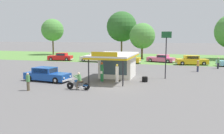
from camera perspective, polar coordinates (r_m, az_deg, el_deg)
ground_plane at (r=21.99m, az=0.60°, el=-4.83°), size 300.00×300.00×0.00m
grass_verge_strip at (r=51.25m, az=9.45°, el=2.27°), size 120.00×24.00×0.01m
service_station_kiosk at (r=26.30m, az=1.21°, el=0.94°), size 4.41×7.18×3.30m
gas_pump_nearside at (r=23.75m, az=-2.55°, el=-1.50°), size 0.44×0.44×2.12m
gas_pump_offside at (r=23.30m, az=1.27°, el=-1.85°), size 0.44×0.44×1.98m
motorcycle_with_rider at (r=20.67m, az=-8.43°, el=-3.87°), size 2.24×0.70×1.58m
featured_classic_sedan at (r=25.42m, az=-16.06°, el=-1.86°), size 5.27×2.35×1.47m
parked_car_back_row_centre_left at (r=41.02m, az=3.51°, el=2.03°), size 5.31×2.16×1.59m
parked_car_second_row_spare at (r=40.52m, az=19.38°, el=1.54°), size 5.54×2.80×1.58m
parked_car_back_row_centre at (r=46.39m, az=-12.78°, el=2.47°), size 5.06×2.55×1.49m
parked_car_back_row_centre_right at (r=42.97m, az=-4.59°, el=2.26°), size 5.37×2.27×1.56m
parked_car_back_row_left at (r=43.30m, az=12.23°, el=2.07°), size 5.45×3.25×1.41m
bystander_standing_back_lot at (r=37.03m, az=25.11°, el=1.02°), size 0.34×0.34×1.74m
bystander_chatting_near_pumps at (r=32.80m, az=20.75°, el=0.30°), size 0.34×0.34×1.56m
bystander_strolling_foreground at (r=21.40m, az=-20.34°, el=-3.39°), size 0.34×0.34×1.59m
tree_oak_right at (r=48.79m, az=7.50°, el=7.65°), size 5.42×5.42×7.56m
tree_oak_distant_spare at (r=54.85m, az=2.44°, el=10.10°), size 7.15×7.15×10.64m
tree_oak_far_left at (r=61.59m, az=-14.71°, el=8.97°), size 5.70×5.70×9.25m
roadside_pole_sign at (r=26.12m, az=13.43°, el=4.88°), size 1.10×0.12×5.30m
spare_tire_stack at (r=24.24m, az=8.24°, el=-3.08°), size 0.60×0.60×0.54m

